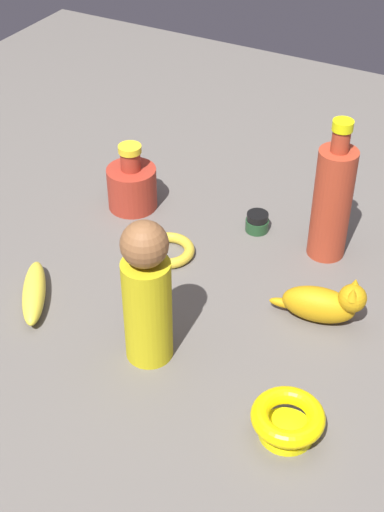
{
  "coord_description": "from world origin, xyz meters",
  "views": [
    {
      "loc": [
        -0.44,
        0.81,
        0.8
      ],
      "look_at": [
        0.0,
        0.0,
        0.08
      ],
      "focal_mm": 51.47,
      "sensor_mm": 36.0,
      "label": 1
    }
  ],
  "objects": [
    {
      "name": "bowl",
      "position": [
        -0.25,
        0.19,
        0.03
      ],
      "size": [
        0.1,
        0.1,
        0.05
      ],
      "color": "yellow",
      "rests_on": "ground"
    },
    {
      "name": "bangle",
      "position": [
        0.09,
        -0.08,
        0.01
      ],
      "size": [
        0.1,
        0.1,
        0.02
      ],
      "primitive_type": "torus",
      "color": "gold",
      "rests_on": "ground"
    },
    {
      "name": "ground",
      "position": [
        0.0,
        0.0,
        0.0
      ],
      "size": [
        2.0,
        2.0,
        0.0
      ],
      "primitive_type": "plane",
      "color": "#5B5651"
    },
    {
      "name": "person_figure_adult",
      "position": [
        -0.01,
        0.15,
        0.12
      ],
      "size": [
        0.09,
        0.09,
        0.24
      ],
      "color": "gold",
      "rests_on": "ground"
    },
    {
      "name": "banana",
      "position": [
        0.22,
        0.13,
        0.02
      ],
      "size": [
        0.12,
        0.15,
        0.04
      ],
      "primitive_type": "ellipsoid",
      "rotation": [
        0.0,
        0.0,
        2.17
      ],
      "color": "yellow",
      "rests_on": "ground"
    },
    {
      "name": "nail_polish_jar",
      "position": [
        -0.02,
        -0.22,
        0.02
      ],
      "size": [
        0.04,
        0.04,
        0.04
      ],
      "color": "#1D4223",
      "rests_on": "ground"
    },
    {
      "name": "bottle_short",
      "position": [
        0.23,
        -0.18,
        0.05
      ],
      "size": [
        0.09,
        0.09,
        0.13
      ],
      "color": "maroon",
      "rests_on": "ground"
    },
    {
      "name": "bottle_tall",
      "position": [
        -0.15,
        -0.22,
        0.11
      ],
      "size": [
        0.07,
        0.07,
        0.26
      ],
      "color": "#A33620",
      "rests_on": "ground"
    },
    {
      "name": "cat_figurine",
      "position": [
        -0.21,
        -0.05,
        0.04
      ],
      "size": [
        0.15,
        0.07,
        0.08
      ],
      "color": "#BD870F",
      "rests_on": "ground"
    }
  ]
}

